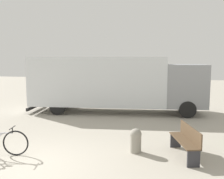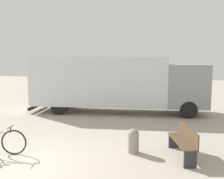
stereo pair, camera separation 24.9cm
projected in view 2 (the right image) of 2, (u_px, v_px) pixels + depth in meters
The scene contains 4 objects.
ground_plane at pixel (27, 166), 6.65m from camera, with size 60.00×60.00×0.00m, color #A8A091.
delivery_truck at pixel (115, 82), 13.24m from camera, with size 9.32×3.22×2.93m.
park_bench at pixel (184, 140), 7.22m from camera, with size 0.83×1.66×0.90m.
bollard_near_bench at pixel (133, 140), 7.57m from camera, with size 0.36×0.36×0.74m.
Camera 2 is at (3.76, -5.60, 2.84)m, focal length 40.00 mm.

